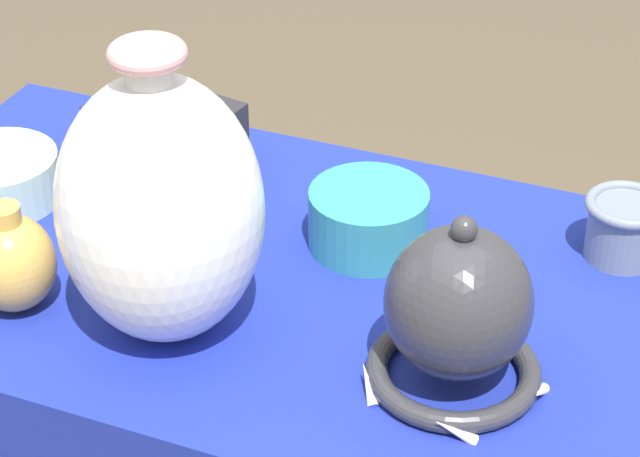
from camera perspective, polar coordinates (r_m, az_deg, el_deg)
display_table at (r=1.41m, az=-1.29°, el=-5.72°), size 1.06×0.57×0.72m
vase_tall_bulbous at (r=1.22m, az=-7.31°, el=0.92°), size 0.20×0.20×0.32m
vase_dome_bell at (r=1.19m, az=6.30°, el=-3.96°), size 0.18×0.19×0.20m
mosaic_tile_box at (r=1.53m, az=-7.06°, el=3.95°), size 0.18×0.14×0.10m
pot_squat_teal at (r=1.40m, az=2.23°, el=0.46°), size 0.14×0.14×0.07m
jar_round_ochre at (r=1.33m, az=-13.92°, el=-1.48°), size 0.09×0.09×0.12m
cup_wide_slate at (r=1.42m, az=13.72°, el=0.12°), size 0.09×0.09×0.07m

